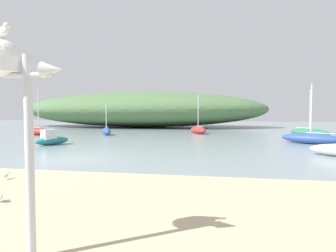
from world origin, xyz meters
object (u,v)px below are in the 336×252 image
at_px(sailboat_east_reach, 198,130).
at_px(seagull_on_radar, 3,30).
at_px(sailboat_outer_mooring, 39,131).
at_px(sailboat_centre_water, 309,133).
at_px(motorboat_inner_mooring, 51,139).
at_px(mast_structure, 11,78).
at_px(sailboat_by_sandbar, 311,138).
at_px(sailboat_off_point, 106,131).
at_px(seagull_near_waterline, 6,175).

bearing_deg(sailboat_east_reach, seagull_on_radar, -91.98).
bearing_deg(sailboat_outer_mooring, sailboat_centre_water, 4.82).
xyz_separation_m(motorboat_inner_mooring, sailboat_centre_water, (19.70, 9.76, 0.01)).
bearing_deg(mast_structure, sailboat_by_sandbar, 62.34).
height_order(sailboat_east_reach, sailboat_off_point, sailboat_east_reach).
xyz_separation_m(sailboat_east_reach, sailboat_off_point, (-8.91, -3.65, -0.01)).
bearing_deg(sailboat_off_point, sailboat_outer_mooring, -169.97).
height_order(mast_structure, sailboat_east_reach, sailboat_east_reach).
bearing_deg(sailboat_centre_water, sailboat_outer_mooring, -175.18).
bearing_deg(sailboat_off_point, sailboat_by_sandbar, -15.64).
distance_m(seagull_on_radar, sailboat_centre_water, 26.67).
xyz_separation_m(sailboat_outer_mooring, sailboat_by_sandbar, (24.21, -3.73, 0.02)).
bearing_deg(sailboat_off_point, seagull_near_waterline, -76.59).
distance_m(motorboat_inner_mooring, sailboat_off_point, 8.76).
relative_size(sailboat_outer_mooring, sailboat_off_point, 1.43).
height_order(sailboat_east_reach, sailboat_by_sandbar, sailboat_by_sandbar).
bearing_deg(sailboat_by_sandbar, motorboat_inner_mooring, -167.95).
relative_size(mast_structure, sailboat_centre_water, 0.70).
bearing_deg(motorboat_inner_mooring, sailboat_outer_mooring, 129.42).
relative_size(sailboat_east_reach, sailboat_centre_water, 0.96).
height_order(mast_structure, sailboat_off_point, mast_structure).
bearing_deg(mast_structure, sailboat_outer_mooring, 124.09).
xyz_separation_m(sailboat_centre_water, seagull_near_waterline, (-14.75, -19.90, -0.09)).
distance_m(seagull_on_radar, sailboat_east_reach, 26.81).
xyz_separation_m(sailboat_east_reach, sailboat_outer_mooring, (-15.57, -4.83, -0.01)).
bearing_deg(sailboat_off_point, mast_structure, -70.62).
distance_m(sailboat_east_reach, sailboat_off_point, 9.62).
bearing_deg(sailboat_east_reach, sailboat_by_sandbar, -44.73).
bearing_deg(sailboat_by_sandbar, sailboat_centre_water, 73.84).
distance_m(sailboat_centre_water, seagull_near_waterline, 24.78).
height_order(mast_structure, sailboat_centre_water, sailboat_centre_water).
bearing_deg(seagull_near_waterline, sailboat_centre_water, 53.45).
bearing_deg(sailboat_centre_water, sailboat_off_point, -177.01).
xyz_separation_m(sailboat_centre_water, sailboat_by_sandbar, (-1.72, -5.92, -0.01)).
distance_m(sailboat_centre_water, sailboat_by_sandbar, 6.16).
relative_size(mast_structure, sailboat_outer_mooring, 0.68).
xyz_separation_m(seagull_on_radar, sailboat_east_reach, (0.92, 26.62, -3.00)).
height_order(seagull_on_radar, sailboat_outer_mooring, sailboat_outer_mooring).
bearing_deg(sailboat_east_reach, seagull_near_waterline, -101.04).
distance_m(mast_structure, sailboat_centre_water, 26.56).
bearing_deg(sailboat_by_sandbar, mast_structure, -117.66).
relative_size(sailboat_off_point, seagull_near_waterline, 11.23).
height_order(motorboat_inner_mooring, sailboat_outer_mooring, sailboat_outer_mooring).
height_order(sailboat_east_reach, sailboat_centre_water, sailboat_centre_water).
distance_m(sailboat_outer_mooring, seagull_near_waterline, 20.95).
distance_m(seagull_on_radar, seagull_near_waterline, 6.17).
bearing_deg(sailboat_off_point, seagull_on_radar, -70.83).
bearing_deg(motorboat_inner_mooring, mast_structure, -59.06).
relative_size(mast_structure, seagull_on_radar, 9.79).
height_order(sailboat_off_point, seagull_near_waterline, sailboat_off_point).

